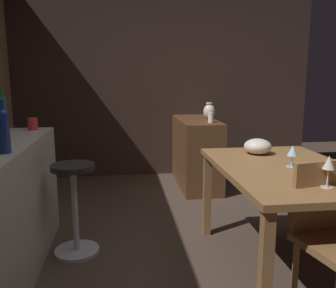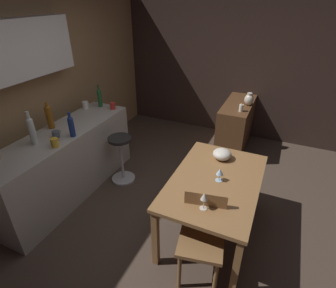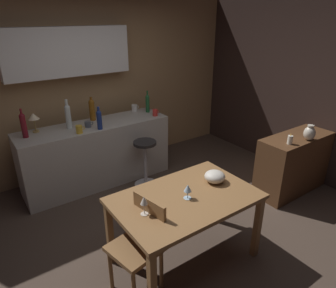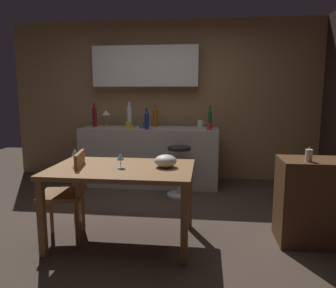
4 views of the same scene
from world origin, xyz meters
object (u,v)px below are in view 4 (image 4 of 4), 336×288
(wine_bottle_amber, at_px, (155,116))
(wine_bottle_green, at_px, (210,118))
(cup_mustard, at_px, (128,125))
(bar_stool, at_px, (179,170))
(counter_lamp, at_px, (106,114))
(dining_table, at_px, (122,176))
(cup_red, at_px, (209,126))
(wine_glass_left, at_px, (75,153))
(chair_near_window, at_px, (69,191))
(wine_bottle_ruby, at_px, (95,116))
(wine_bottle_clear, at_px, (129,115))
(cup_slate, at_px, (142,125))
(fruit_bowl, at_px, (165,161))
(wine_bottle_cobalt, at_px, (147,120))
(pillar_candle_tall, at_px, (309,155))
(cup_white, at_px, (200,123))
(wine_glass_right, at_px, (120,157))

(wine_bottle_amber, xyz_separation_m, wine_bottle_green, (0.85, -0.12, -0.02))
(wine_bottle_green, distance_m, cup_mustard, 1.23)
(bar_stool, height_order, counter_lamp, counter_lamp)
(dining_table, xyz_separation_m, cup_red, (0.83, 1.81, 0.30))
(cup_mustard, bearing_deg, wine_glass_left, -93.09)
(chair_near_window, height_order, wine_bottle_ruby, wine_bottle_ruby)
(wine_glass_left, bearing_deg, wine_bottle_clear, 88.56)
(cup_slate, relative_size, cup_red, 1.08)
(fruit_bowl, height_order, wine_bottle_cobalt, wine_bottle_cobalt)
(wine_bottle_ruby, height_order, cup_red, wine_bottle_ruby)
(chair_near_window, bearing_deg, fruit_bowl, 5.06)
(chair_near_window, distance_m, wine_bottle_ruby, 2.17)
(wine_bottle_green, distance_m, pillar_candle_tall, 2.14)
(wine_bottle_cobalt, bearing_deg, cup_red, 3.45)
(bar_stool, bearing_deg, cup_slate, 142.28)
(chair_near_window, distance_m, wine_bottle_clear, 2.14)
(wine_bottle_amber, height_order, wine_bottle_green, wine_bottle_amber)
(wine_bottle_clear, bearing_deg, wine_bottle_ruby, -179.16)
(cup_mustard, bearing_deg, cup_red, 2.24)
(cup_slate, bearing_deg, dining_table, -84.62)
(cup_white, bearing_deg, cup_slate, -162.34)
(wine_bottle_ruby, height_order, wine_bottle_cobalt, wine_bottle_ruby)
(chair_near_window, relative_size, wine_bottle_cobalt, 2.85)
(wine_glass_right, height_order, pillar_candle_tall, pillar_candle_tall)
(dining_table, xyz_separation_m, wine_glass_left, (-0.45, -0.01, 0.22))
(wine_bottle_clear, bearing_deg, cup_red, -9.55)
(wine_bottle_amber, height_order, cup_white, wine_bottle_amber)
(wine_bottle_clear, bearing_deg, wine_glass_right, -78.87)
(cup_mustard, distance_m, pillar_candle_tall, 2.67)
(counter_lamp, bearing_deg, cup_white, 2.84)
(wine_glass_left, xyz_separation_m, wine_bottle_cobalt, (0.37, 1.76, 0.17))
(cup_mustard, bearing_deg, wine_bottle_clear, 99.96)
(bar_stool, height_order, wine_glass_right, wine_glass_right)
(chair_near_window, bearing_deg, wine_glass_left, 21.31)
(cup_slate, bearing_deg, wine_bottle_amber, 55.15)
(wine_bottle_amber, relative_size, cup_slate, 2.86)
(wine_bottle_ruby, bearing_deg, wine_glass_right, -64.82)
(cup_red, distance_m, counter_lamp, 1.68)
(fruit_bowl, xyz_separation_m, cup_red, (0.42, 1.76, 0.15))
(fruit_bowl, xyz_separation_m, wine_bottle_amber, (-0.43, 2.11, 0.27))
(wine_bottle_ruby, bearing_deg, cup_slate, -6.52)
(dining_table, xyz_separation_m, fruit_bowl, (0.41, 0.04, 0.15))
(cup_white, height_order, cup_mustard, same)
(wine_glass_right, height_order, wine_bottle_green, wine_bottle_green)
(cup_slate, height_order, counter_lamp, counter_lamp)
(wine_bottle_green, bearing_deg, wine_bottle_clear, -179.20)
(dining_table, height_order, wine_bottle_green, wine_bottle_green)
(wine_bottle_green, bearing_deg, chair_near_window, -123.35)
(cup_slate, height_order, pillar_candle_tall, cup_slate)
(cup_red, bearing_deg, cup_white, 109.20)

